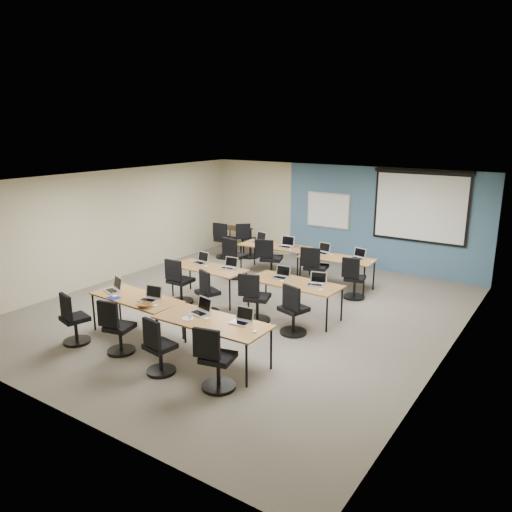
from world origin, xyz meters
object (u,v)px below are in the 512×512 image
Objects in this scene: training_table_mid_right at (294,284)px; task_chair_1 at (117,331)px; laptop_8 at (259,240)px; laptop_6 at (281,275)px; training_table_mid_left at (208,270)px; laptop_2 at (201,309)px; spare_chair_b at (224,243)px; whiteboard at (328,211)px; task_chair_7 at (293,314)px; projector_screen at (421,203)px; task_chair_8 at (233,261)px; task_chair_5 at (207,296)px; task_chair_10 at (315,272)px; training_table_back_right at (337,260)px; laptop_3 at (242,319)px; laptop_0 at (114,288)px; laptop_1 at (150,297)px; laptop_7 at (317,282)px; task_chair_0 at (73,323)px; training_table_front_right at (212,323)px; laptop_11 at (358,256)px; training_table_front_left at (136,299)px; laptop_4 at (201,260)px; task_chair_9 at (270,263)px; training_table_back_left at (275,247)px; task_chair_4 at (179,285)px; laptop_10 at (323,251)px; task_chair_6 at (255,302)px; laptop_9 at (286,244)px; utility_table at (237,231)px; laptop_5 at (229,266)px; task_chair_3 at (215,364)px; spare_chair_a at (248,244)px; task_chair_11 at (353,282)px; task_chair_2 at (158,351)px.

training_table_mid_right is 1.97× the size of task_chair_1.
laptop_6 is at bearing -32.58° from laptop_8.
training_table_mid_left is 1.73m from laptop_6.
laptop_2 is 6.26m from spare_chair_b.
task_chair_7 is (1.73, -4.97, -1.05)m from whiteboard.
task_chair_8 is (-3.77, -2.70, -1.45)m from projector_screen.
task_chair_10 reaches higher than task_chair_5.
laptop_3 is at bearing -87.59° from training_table_back_right.
laptop_0 reaches higher than laptop_1.
laptop_3 is 2.49m from laptop_6.
laptop_8 is at bearing 99.31° from training_table_mid_left.
laptop_1 is 1.02× the size of laptop_7.
laptop_3 reaches higher than task_chair_0.
training_table_front_right is at bearing -48.96° from training_table_mid_left.
task_chair_5 is at bearing -161.97° from task_chair_7.
task_chair_7 is at bearing -77.36° from laptop_11.
laptop_2 reaches higher than task_chair_5.
training_table_front_left is 2.47m from laptop_4.
projector_screen is 2.30× the size of task_chair_9.
task_chair_7 is at bearing -13.74° from training_table_mid_left.
laptop_4 is at bearing -65.19° from spare_chair_b.
laptop_8 is (-1.15, -1.70, -0.65)m from whiteboard.
training_table_back_left is 1.66m from task_chair_10.
task_chair_4 reaches higher than laptop_10.
task_chair_1 is 0.96× the size of task_chair_6.
laptop_11 reaches higher than task_chair_0.
task_chair_6 reaches higher than laptop_0.
laptop_9 is 0.39× the size of utility_table.
task_chair_5 is at bearing -87.41° from laptop_5.
laptop_5 reaches higher than training_table_front_left.
task_chair_5 is 0.96× the size of task_chair_7.
task_chair_8 is at bearing -178.55° from task_chair_9.
whiteboard reaches higher than laptop_2.
task_chair_7 is (-0.04, 2.34, -0.00)m from task_chair_3.
task_chair_8 is 1.05× the size of spare_chair_a.
task_chair_1 is (-1.56, -0.61, -0.30)m from training_table_front_right.
laptop_4 is at bearing -105.64° from training_table_back_left.
task_chair_3 is at bearing -87.18° from training_table_back_right.
task_chair_1 is at bearing -125.05° from task_chair_11.
spare_chair_b is at bearing 124.95° from training_table_front_right.
laptop_10 reaches higher than training_table_back_left.
laptop_11 is (0.85, 3.04, 0.38)m from task_chair_6.
task_chair_11 is at bearing 35.17° from laptop_4.
task_chair_4 reaches higher than task_chair_2.
training_table_back_right is 2.18m from laptop_7.
training_table_front_right is 1.83× the size of task_chair_9.
laptop_4 is at bearing 132.08° from training_table_front_right.
task_chair_9 reaches higher than training_table_back_right.
task_chair_4 reaches higher than laptop_6.
whiteboard is 2.48m from spare_chair_a.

